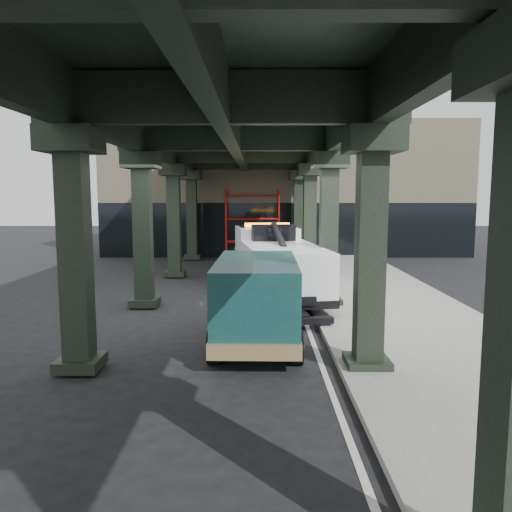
{
  "coord_description": "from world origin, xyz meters",
  "views": [
    {
      "loc": [
        0.32,
        -14.06,
        3.68
      ],
      "look_at": [
        0.26,
        1.96,
        1.7
      ],
      "focal_mm": 35.0,
      "sensor_mm": 36.0,
      "label": 1
    }
  ],
  "objects": [
    {
      "name": "viaduct",
      "position": [
        -0.4,
        2.0,
        5.46
      ],
      "size": [
        7.4,
        32.0,
        6.4
      ],
      "color": "black",
      "rests_on": "ground"
    },
    {
      "name": "tow_truck",
      "position": [
        0.93,
        3.83,
        1.32
      ],
      "size": [
        3.33,
        8.45,
        2.7
      ],
      "rotation": [
        0.0,
        0.0,
        0.14
      ],
      "color": "black",
      "rests_on": "ground"
    },
    {
      "name": "lane_stripe",
      "position": [
        1.7,
        2.0,
        0.01
      ],
      "size": [
        0.12,
        38.0,
        0.01
      ],
      "primitive_type": "cube",
      "color": "silver",
      "rests_on": "ground"
    },
    {
      "name": "sidewalk",
      "position": [
        4.5,
        2.0,
        0.07
      ],
      "size": [
        5.0,
        40.0,
        0.15
      ],
      "primitive_type": "cube",
      "color": "gray",
      "rests_on": "ground"
    },
    {
      "name": "scaffolding",
      "position": [
        0.0,
        14.64,
        2.11
      ],
      "size": [
        3.08,
        0.88,
        4.0
      ],
      "color": "red",
      "rests_on": "ground"
    },
    {
      "name": "towed_van",
      "position": [
        0.29,
        -1.88,
        1.13
      ],
      "size": [
        2.18,
        5.24,
        2.11
      ],
      "rotation": [
        0.0,
        0.0,
        -0.02
      ],
      "color": "#113C3C",
      "rests_on": "ground"
    },
    {
      "name": "ground",
      "position": [
        0.0,
        0.0,
        0.0
      ],
      "size": [
        90.0,
        90.0,
        0.0
      ],
      "primitive_type": "plane",
      "color": "black",
      "rests_on": "ground"
    },
    {
      "name": "building",
      "position": [
        2.0,
        20.0,
        4.0
      ],
      "size": [
        22.0,
        10.0,
        8.0
      ],
      "primitive_type": "cube",
      "color": "#C6B793",
      "rests_on": "ground"
    }
  ]
}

